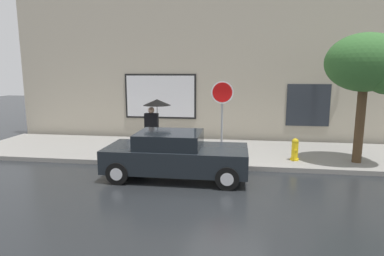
{
  "coord_description": "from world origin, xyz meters",
  "views": [
    {
      "loc": [
        0.26,
        -9.04,
        3.12
      ],
      "look_at": [
        -1.28,
        1.8,
        1.2
      ],
      "focal_mm": 30.15,
      "sensor_mm": 36.0,
      "label": 1
    }
  ],
  "objects_px": {
    "fire_hydrant": "(295,150)",
    "street_tree": "(370,66)",
    "parked_car": "(175,155)",
    "stop_sign": "(222,104)",
    "pedestrian_with_umbrella": "(155,110)"
  },
  "relations": [
    {
      "from": "fire_hydrant",
      "to": "street_tree",
      "type": "height_order",
      "value": "street_tree"
    },
    {
      "from": "parked_car",
      "to": "fire_hydrant",
      "type": "xyz_separation_m",
      "value": [
        3.75,
        1.92,
        -0.16
      ]
    },
    {
      "from": "street_tree",
      "to": "stop_sign",
      "type": "relative_size",
      "value": 1.57
    },
    {
      "from": "parked_car",
      "to": "pedestrian_with_umbrella",
      "type": "distance_m",
      "value": 2.85
    },
    {
      "from": "parked_car",
      "to": "fire_hydrant",
      "type": "distance_m",
      "value": 4.22
    },
    {
      "from": "street_tree",
      "to": "fire_hydrant",
      "type": "bearing_deg",
      "value": 179.1
    },
    {
      "from": "fire_hydrant",
      "to": "street_tree",
      "type": "distance_m",
      "value": 3.5
    },
    {
      "from": "parked_car",
      "to": "street_tree",
      "type": "relative_size",
      "value": 0.99
    },
    {
      "from": "parked_car",
      "to": "stop_sign",
      "type": "bearing_deg",
      "value": 54.64
    },
    {
      "from": "pedestrian_with_umbrella",
      "to": "stop_sign",
      "type": "relative_size",
      "value": 0.74
    },
    {
      "from": "street_tree",
      "to": "stop_sign",
      "type": "xyz_separation_m",
      "value": [
        -4.59,
        -0.09,
        -1.28
      ]
    },
    {
      "from": "fire_hydrant",
      "to": "stop_sign",
      "type": "height_order",
      "value": "stop_sign"
    },
    {
      "from": "fire_hydrant",
      "to": "stop_sign",
      "type": "relative_size",
      "value": 0.28
    },
    {
      "from": "fire_hydrant",
      "to": "pedestrian_with_umbrella",
      "type": "height_order",
      "value": "pedestrian_with_umbrella"
    },
    {
      "from": "stop_sign",
      "to": "street_tree",
      "type": "bearing_deg",
      "value": 1.11
    }
  ]
}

